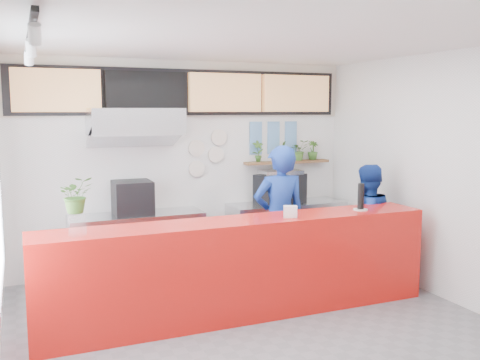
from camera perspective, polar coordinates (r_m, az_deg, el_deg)
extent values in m
plane|color=slate|center=(5.89, 1.78, -15.53)|extent=(5.00, 5.00, 0.00)
plane|color=silver|center=(5.46, 1.92, 14.83)|extent=(5.00, 5.00, 0.00)
plane|color=white|center=(7.80, -5.77, 1.55)|extent=(5.00, 0.00, 5.00)
plane|color=white|center=(6.89, 21.14, 0.30)|extent=(0.00, 5.00, 5.00)
cube|color=red|center=(6.04, 0.22, -9.36)|extent=(4.50, 0.60, 1.10)
cube|color=beige|center=(7.76, -5.85, 9.65)|extent=(5.00, 0.02, 0.80)
cube|color=#B2B5BA|center=(7.51, -10.88, -6.93)|extent=(1.80, 0.60, 0.90)
cube|color=black|center=(7.36, -11.39, -1.85)|extent=(0.51, 0.51, 0.45)
cube|color=#B2B5BA|center=(7.23, -11.14, 6.14)|extent=(1.20, 0.70, 0.35)
cube|color=#B2B5BA|center=(7.24, -11.10, 4.56)|extent=(1.20, 0.69, 0.31)
cube|color=#B2B5BA|center=(8.26, 4.99, -5.49)|extent=(1.80, 0.60, 0.90)
cube|color=black|center=(8.09, 4.30, -0.93)|extent=(0.83, 0.72, 0.44)
cube|color=#A9ADB1|center=(8.05, 4.32, 0.87)|extent=(0.62, 0.45, 0.06)
cube|color=brown|center=(8.32, 5.05, 1.92)|extent=(1.40, 0.18, 0.04)
cube|color=tan|center=(7.33, -18.96, 9.03)|extent=(1.10, 0.10, 0.55)
cube|color=black|center=(7.50, -9.98, 9.27)|extent=(1.10, 0.10, 0.55)
cube|color=tan|center=(7.84, -1.57, 9.30)|extent=(1.10, 0.10, 0.55)
cube|color=tan|center=(8.33, 6.00, 9.15)|extent=(1.10, 0.10, 0.55)
cube|color=black|center=(7.73, -5.78, 9.29)|extent=(4.80, 0.04, 0.65)
cube|color=black|center=(4.98, -21.44, 14.36)|extent=(0.05, 2.40, 0.04)
cylinder|color=silver|center=(7.80, -4.67, 3.40)|extent=(0.24, 0.03, 0.24)
cylinder|color=silver|center=(7.90, -2.59, 2.75)|extent=(0.24, 0.03, 0.24)
cylinder|color=silver|center=(7.83, -4.65, 1.21)|extent=(0.24, 0.03, 0.24)
cylinder|color=silver|center=(7.90, -2.26, 4.57)|extent=(0.24, 0.03, 0.24)
cube|color=#598CBF|center=(8.14, 1.69, 5.36)|extent=(0.20, 0.02, 0.25)
cube|color=#598CBF|center=(8.26, 3.60, 5.38)|extent=(0.20, 0.02, 0.25)
cube|color=#598CBF|center=(8.40, 5.44, 5.39)|extent=(0.20, 0.02, 0.25)
cube|color=#598CBF|center=(8.15, 1.69, 3.60)|extent=(0.20, 0.02, 0.25)
cube|color=#598CBF|center=(8.28, 3.58, 3.65)|extent=(0.20, 0.02, 0.25)
cube|color=#598CBF|center=(8.41, 5.42, 3.69)|extent=(0.20, 0.02, 0.25)
imported|color=navy|center=(6.75, 4.24, -4.21)|extent=(0.72, 0.51, 1.87)
imported|color=navy|center=(7.36, 13.29, -4.53)|extent=(0.83, 0.67, 1.59)
imported|color=#366121|center=(8.08, 1.93, 3.09)|extent=(0.18, 0.13, 0.33)
imported|color=#366121|center=(8.25, 4.42, 3.11)|extent=(0.20, 0.17, 0.31)
imported|color=#366121|center=(8.40, 6.28, 3.19)|extent=(0.30, 0.26, 0.32)
imported|color=#366121|center=(8.52, 7.78, 3.15)|extent=(0.17, 0.16, 0.30)
cylinder|color=silver|center=(5.39, -16.96, -4.60)|extent=(0.23, 0.23, 0.21)
imported|color=#366121|center=(5.34, -17.08, -1.52)|extent=(0.35, 0.31, 0.35)
cube|color=silver|center=(6.04, 5.38, -3.38)|extent=(0.18, 0.15, 0.13)
cylinder|color=silver|center=(6.62, 12.73, -3.10)|extent=(0.17, 0.17, 0.01)
cylinder|color=black|center=(6.59, 12.77, -1.71)|extent=(0.10, 0.10, 0.31)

